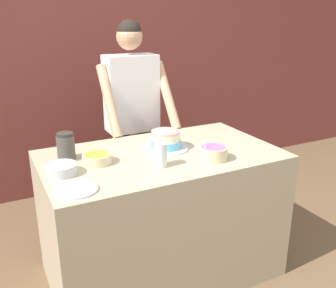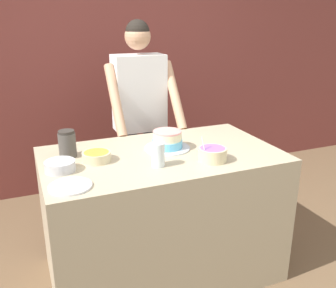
# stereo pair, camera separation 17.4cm
# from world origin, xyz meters

# --- Properties ---
(wall_back) EXTENTS (10.00, 0.05, 2.60)m
(wall_back) POSITION_xyz_m (0.00, 2.07, 1.30)
(wall_back) COLOR brown
(wall_back) RESTS_ON ground_plane
(counter) EXTENTS (1.52, 0.88, 0.90)m
(counter) POSITION_xyz_m (0.00, 0.44, 0.45)
(counter) COLOR tan
(counter) RESTS_ON ground_plane
(person_baker) EXTENTS (0.56, 0.48, 1.71)m
(person_baker) POSITION_xyz_m (0.11, 1.23, 1.03)
(person_baker) COLOR #2D2D38
(person_baker) RESTS_ON ground_plane
(cake) EXTENTS (0.30, 0.30, 0.12)m
(cake) POSITION_xyz_m (0.07, 0.51, 0.95)
(cake) COLOR silver
(cake) RESTS_ON counter
(frosting_bowl_white) EXTENTS (0.17, 0.17, 0.06)m
(frosting_bowl_white) POSITION_xyz_m (-0.64, 0.40, 0.93)
(frosting_bowl_white) COLOR silver
(frosting_bowl_white) RESTS_ON counter
(frosting_bowl_purple) EXTENTS (0.18, 0.18, 0.16)m
(frosting_bowl_purple) POSITION_xyz_m (0.24, 0.21, 0.94)
(frosting_bowl_purple) COLOR beige
(frosting_bowl_purple) RESTS_ON counter
(frosting_bowl_orange) EXTENTS (0.18, 0.18, 0.06)m
(frosting_bowl_orange) POSITION_xyz_m (-0.42, 0.47, 0.93)
(frosting_bowl_orange) COLOR beige
(frosting_bowl_orange) RESTS_ON counter
(drinking_glass) EXTENTS (0.08, 0.08, 0.14)m
(drinking_glass) POSITION_xyz_m (-0.10, 0.25, 0.97)
(drinking_glass) COLOR silver
(drinking_glass) RESTS_ON counter
(ceramic_plate) EXTENTS (0.23, 0.23, 0.01)m
(ceramic_plate) POSITION_xyz_m (-0.62, 0.15, 0.90)
(ceramic_plate) COLOR silver
(ceramic_plate) RESTS_ON counter
(stoneware_jar) EXTENTS (0.11, 0.11, 0.17)m
(stoneware_jar) POSITION_xyz_m (-0.57, 0.61, 0.98)
(stoneware_jar) COLOR #4C4742
(stoneware_jar) RESTS_ON counter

